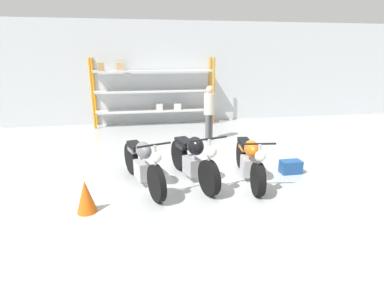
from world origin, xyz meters
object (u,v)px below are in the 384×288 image
(motorcycle_black, at_px, (193,159))
(motorcycle_orange, at_px, (249,160))
(traffic_cone, at_px, (86,196))
(person_browsing, at_px, (209,109))
(motorcycle_grey, at_px, (142,163))
(shelving_rack, at_px, (152,91))
(toolbox, at_px, (291,167))

(motorcycle_black, xyz_separation_m, motorcycle_orange, (1.14, -0.14, -0.04))
(motorcycle_black, distance_m, traffic_cone, 2.15)
(person_browsing, bearing_deg, motorcycle_grey, 99.86)
(shelving_rack, distance_m, person_browsing, 2.80)
(motorcycle_orange, relative_size, traffic_cone, 3.66)
(motorcycle_black, bearing_deg, toolbox, 76.03)
(motorcycle_grey, bearing_deg, motorcycle_black, 74.87)
(traffic_cone, bearing_deg, motorcycle_orange, 14.49)
(shelving_rack, distance_m, motorcycle_grey, 5.35)
(shelving_rack, distance_m, toolbox, 5.93)
(motorcycle_black, distance_m, motorcycle_orange, 1.14)
(motorcycle_grey, height_order, person_browsing, person_browsing)
(shelving_rack, height_order, motorcycle_black, shelving_rack)
(person_browsing, bearing_deg, shelving_rack, -12.61)
(motorcycle_orange, distance_m, toolbox, 1.07)
(shelving_rack, relative_size, motorcycle_black, 2.09)
(toolbox, bearing_deg, shelving_rack, 117.13)
(motorcycle_black, relative_size, person_browsing, 1.27)
(motorcycle_grey, distance_m, motorcycle_orange, 2.14)
(person_browsing, bearing_deg, traffic_cone, 96.70)
(person_browsing, relative_size, toolbox, 3.65)
(shelving_rack, xyz_separation_m, motorcycle_black, (0.51, -5.22, -0.75))
(shelving_rack, xyz_separation_m, toolbox, (2.66, -5.19, -1.08))
(motorcycle_grey, xyz_separation_m, person_browsing, (2.01, 2.94, 0.48))
(motorcycle_orange, bearing_deg, motorcycle_grey, -84.99)
(person_browsing, height_order, toolbox, person_browsing)
(motorcycle_orange, relative_size, person_browsing, 1.26)
(shelving_rack, relative_size, toolbox, 9.66)
(toolbox, bearing_deg, motorcycle_orange, -170.61)
(motorcycle_orange, xyz_separation_m, person_browsing, (-0.12, 3.03, 0.51))
(motorcycle_black, relative_size, motorcycle_orange, 1.01)
(person_browsing, xyz_separation_m, toolbox, (1.14, -2.86, -0.80))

